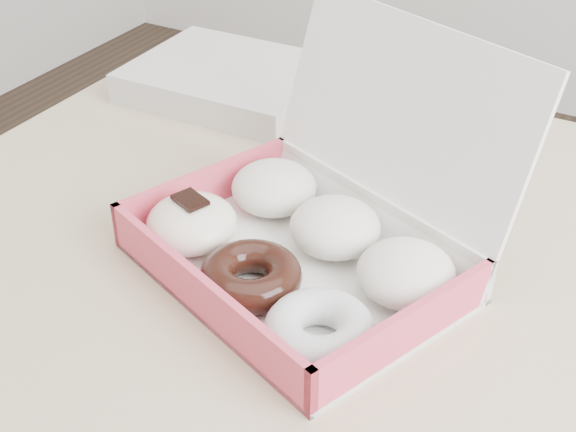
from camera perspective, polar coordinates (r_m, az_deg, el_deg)
The scene contains 3 objects.
table at distance 0.79m, azimuth 12.15°, elevation -10.47°, with size 1.20×0.80×0.75m.
donut_box at distance 0.74m, azimuth 1.33°, elevation -1.39°, with size 0.37×0.35×0.21m.
newspapers at distance 1.08m, azimuth -4.16°, elevation 9.63°, with size 0.25×0.20×0.04m, color white.
Camera 1 is at (0.13, -0.56, 1.21)m, focal length 50.00 mm.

